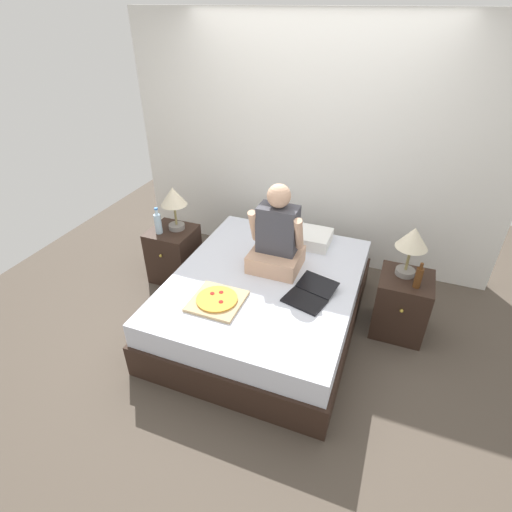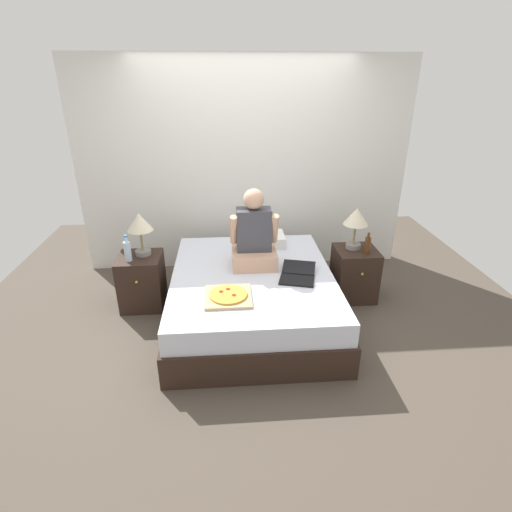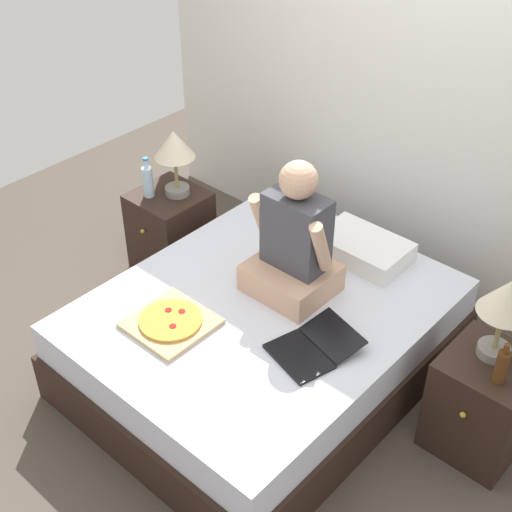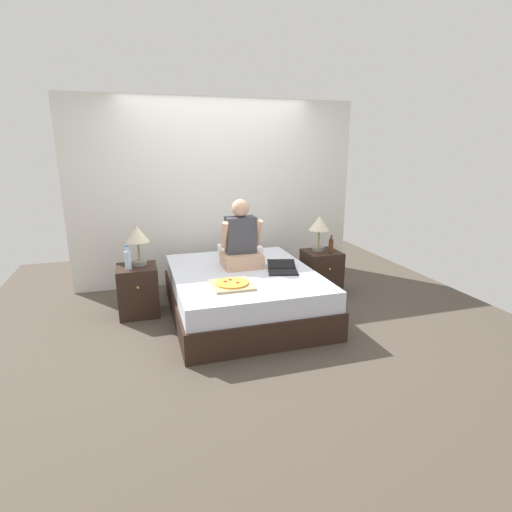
{
  "view_description": "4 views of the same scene",
  "coord_description": "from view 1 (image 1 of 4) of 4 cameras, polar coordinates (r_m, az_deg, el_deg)",
  "views": [
    {
      "loc": [
        0.94,
        -2.64,
        2.54
      ],
      "look_at": [
        -0.0,
        -0.21,
        0.86
      ],
      "focal_mm": 28.0,
      "sensor_mm": 36.0,
      "label": 1
    },
    {
      "loc": [
        -0.23,
        -3.46,
        2.29
      ],
      "look_at": [
        0.04,
        -0.02,
        0.71
      ],
      "focal_mm": 28.0,
      "sensor_mm": 36.0,
      "label": 2
    },
    {
      "loc": [
        1.94,
        -2.22,
        2.99
      ],
      "look_at": [
        -0.08,
        0.02,
        0.78
      ],
      "focal_mm": 50.0,
      "sensor_mm": 36.0,
      "label": 3
    },
    {
      "loc": [
        -1.11,
        -4.14,
        1.87
      ],
      "look_at": [
        0.08,
        -0.23,
        0.75
      ],
      "focal_mm": 28.0,
      "sensor_mm": 36.0,
      "label": 4
    }
  ],
  "objects": [
    {
      "name": "person_seated",
      "position": [
        3.46,
        3.02,
        2.53
      ],
      "size": [
        0.47,
        0.4,
        0.78
      ],
      "color": "tan",
      "rests_on": "bed"
    },
    {
      "name": "nightstand_left",
      "position": [
        4.29,
        -11.61,
        0.32
      ],
      "size": [
        0.44,
        0.47,
        0.57
      ],
      "color": "black",
      "rests_on": "ground"
    },
    {
      "name": "pizza_box",
      "position": [
        3.19,
        -5.6,
        -6.33
      ],
      "size": [
        0.4,
        0.4,
        0.05
      ],
      "color": "tan",
      "rests_on": "bed"
    },
    {
      "name": "laptop",
      "position": [
        3.25,
        7.54,
        -5.59
      ],
      "size": [
        0.41,
        0.48,
        0.07
      ],
      "color": "black",
      "rests_on": "bed"
    },
    {
      "name": "lamp_on_right_nightstand",
      "position": [
        3.47,
        21.46,
        1.97
      ],
      "size": [
        0.26,
        0.26,
        0.45
      ],
      "color": "gray",
      "rests_on": "nightstand_right"
    },
    {
      "name": "pillow",
      "position": [
        3.96,
        6.84,
        2.78
      ],
      "size": [
        0.52,
        0.34,
        0.12
      ],
      "primitive_type": "cube",
      "color": "white",
      "rests_on": "bed"
    },
    {
      "name": "nightstand_right",
      "position": [
        3.76,
        20.01,
        -6.51
      ],
      "size": [
        0.44,
        0.47,
        0.57
      ],
      "color": "black",
      "rests_on": "ground"
    },
    {
      "name": "beer_bottle",
      "position": [
        3.46,
        22.2,
        -2.82
      ],
      "size": [
        0.06,
        0.06,
        0.23
      ],
      "color": "#512D14",
      "rests_on": "nightstand_right"
    },
    {
      "name": "wall_back",
      "position": [
        4.3,
        7.83,
        14.98
      ],
      "size": [
        3.94,
        0.12,
        2.5
      ],
      "primitive_type": "cube",
      "color": "silver",
      "rests_on": "ground"
    },
    {
      "name": "bed",
      "position": [
        3.62,
        1.26,
        -6.41
      ],
      "size": [
        1.6,
        1.96,
        0.52
      ],
      "color": "black",
      "rests_on": "ground"
    },
    {
      "name": "water_bottle",
      "position": [
        4.08,
        -13.83,
        4.61
      ],
      "size": [
        0.07,
        0.07,
        0.28
      ],
      "color": "silver",
      "rests_on": "nightstand_left"
    },
    {
      "name": "lamp_on_left_nightstand",
      "position": [
        4.02,
        -11.71,
        7.93
      ],
      "size": [
        0.26,
        0.26,
        0.45
      ],
      "color": "gray",
      "rests_on": "nightstand_left"
    },
    {
      "name": "ground_plane",
      "position": [
        3.79,
        1.22,
        -9.4
      ],
      "size": [
        5.94,
        5.94,
        0.0
      ],
      "primitive_type": "plane",
      "color": "#4C4238"
    }
  ]
}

